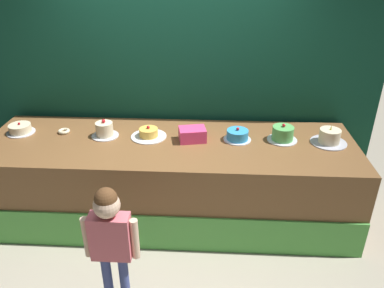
{
  "coord_description": "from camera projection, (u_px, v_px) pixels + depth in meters",
  "views": [
    {
      "loc": [
        0.41,
        -2.73,
        2.54
      ],
      "look_at": [
        0.23,
        0.34,
        0.96
      ],
      "focal_mm": 35.43,
      "sensor_mm": 36.0,
      "label": 1
    }
  ],
  "objects": [
    {
      "name": "child_figure",
      "position": [
        110.0,
        233.0,
        2.76
      ],
      "size": [
        0.42,
        0.19,
        1.09
      ],
      "color": "#3F4C8C",
      "rests_on": "ground_plane"
    },
    {
      "name": "stage_platform",
      "position": [
        171.0,
        179.0,
        3.91
      ],
      "size": [
        3.65,
        1.14,
        0.86
      ],
      "color": "brown",
      "rests_on": "ground_plane"
    },
    {
      "name": "pink_box",
      "position": [
        192.0,
        134.0,
        3.72
      ],
      "size": [
        0.29,
        0.24,
        0.13
      ],
      "primitive_type": "cube",
      "rotation": [
        0.0,
        0.0,
        0.2
      ],
      "color": "#F84281",
      "rests_on": "stage_platform"
    },
    {
      "name": "cake_center_left",
      "position": [
        149.0,
        134.0,
        3.8
      ],
      "size": [
        0.36,
        0.36,
        0.12
      ],
      "color": "white",
      "rests_on": "stage_platform"
    },
    {
      "name": "cake_left",
      "position": [
        105.0,
        130.0,
        3.8
      ],
      "size": [
        0.27,
        0.27,
        0.19
      ],
      "color": "silver",
      "rests_on": "stage_platform"
    },
    {
      "name": "cake_far_right",
      "position": [
        329.0,
        137.0,
        3.67
      ],
      "size": [
        0.35,
        0.35,
        0.19
      ],
      "color": "silver",
      "rests_on": "stage_platform"
    },
    {
      "name": "donut",
      "position": [
        64.0,
        131.0,
        3.89
      ],
      "size": [
        0.12,
        0.12,
        0.04
      ],
      "primitive_type": "torus",
      "color": "beige",
      "rests_on": "stage_platform"
    },
    {
      "name": "ground_plane",
      "position": [
        166.0,
        248.0,
        3.61
      ],
      "size": [
        12.0,
        12.0,
        0.0
      ],
      "primitive_type": "plane",
      "color": "#ADA38E"
    },
    {
      "name": "cake_center_right",
      "position": [
        237.0,
        135.0,
        3.73
      ],
      "size": [
        0.27,
        0.27,
        0.14
      ],
      "color": "silver",
      "rests_on": "stage_platform"
    },
    {
      "name": "cake_far_left",
      "position": [
        20.0,
        129.0,
        3.88
      ],
      "size": [
        0.28,
        0.28,
        0.12
      ],
      "color": "silver",
      "rests_on": "stage_platform"
    },
    {
      "name": "cake_right",
      "position": [
        283.0,
        134.0,
        3.72
      ],
      "size": [
        0.29,
        0.29,
        0.18
      ],
      "color": "silver",
      "rests_on": "stage_platform"
    },
    {
      "name": "curtain_backdrop",
      "position": [
        175.0,
        58.0,
        4.0
      ],
      "size": [
        4.39,
        0.08,
        3.04
      ],
      "primitive_type": "cube",
      "color": "#144C38",
      "rests_on": "ground_plane"
    }
  ]
}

